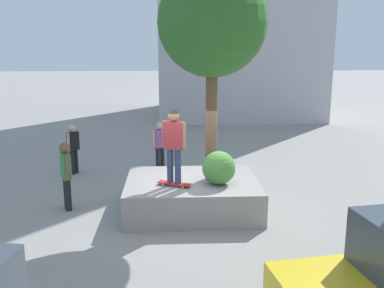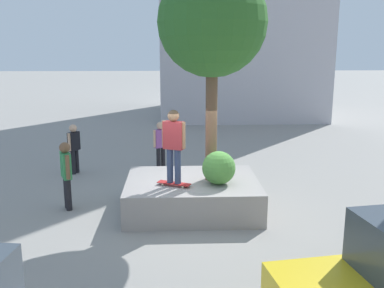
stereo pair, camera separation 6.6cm
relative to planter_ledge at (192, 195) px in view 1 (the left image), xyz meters
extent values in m
plane|color=gray|center=(0.00, 0.32, -0.39)|extent=(120.00, 120.00, 0.00)
cube|color=gray|center=(0.00, 0.00, 0.00)|extent=(3.22, 2.54, 0.78)
cylinder|color=brown|center=(-0.46, -0.02, 1.91)|extent=(0.28, 0.28, 3.05)
sphere|color=#2D6628|center=(-0.46, -0.02, 4.13)|extent=(2.51, 2.51, 2.51)
sphere|color=#4C8C3D|center=(-0.62, 0.35, 0.79)|extent=(0.79, 0.79, 0.79)
cube|color=#A51E1E|center=(0.44, 0.46, 0.45)|extent=(0.82, 0.52, 0.02)
sphere|color=beige|center=(0.71, 0.43, 0.42)|extent=(0.06, 0.06, 0.06)
sphere|color=beige|center=(0.64, 0.27, 0.42)|extent=(0.06, 0.06, 0.06)
sphere|color=beige|center=(0.24, 0.64, 0.42)|extent=(0.06, 0.06, 0.06)
sphere|color=beige|center=(0.17, 0.49, 0.42)|extent=(0.06, 0.06, 0.06)
cylinder|color=navy|center=(0.35, 0.50, 0.87)|extent=(0.15, 0.15, 0.82)
cylinder|color=navy|center=(0.53, 0.41, 0.87)|extent=(0.15, 0.15, 0.82)
cube|color=#B23338|center=(0.44, 0.46, 1.60)|extent=(0.50, 0.37, 0.64)
cylinder|color=#9E7251|center=(0.22, 0.56, 1.62)|extent=(0.10, 0.10, 0.61)
cylinder|color=#9E7251|center=(0.66, 0.35, 1.62)|extent=(0.10, 0.10, 0.61)
sphere|color=#9E7251|center=(0.44, 0.46, 2.06)|extent=(0.27, 0.27, 0.27)
cylinder|color=black|center=(3.13, -0.28, 0.01)|extent=(0.15, 0.15, 0.81)
cylinder|color=black|center=(3.05, -0.10, 0.01)|extent=(0.15, 0.15, 0.81)
cube|color=#338C4C|center=(3.09, -0.19, 0.74)|extent=(0.36, 0.50, 0.63)
cylinder|color=brown|center=(3.18, -0.41, 0.76)|extent=(0.10, 0.10, 0.60)
cylinder|color=brown|center=(2.99, 0.03, 0.76)|extent=(0.10, 0.10, 0.60)
sphere|color=brown|center=(3.09, -0.19, 1.19)|extent=(0.26, 0.26, 0.26)
cylinder|color=black|center=(0.94, -3.59, -0.01)|extent=(0.14, 0.14, 0.76)
cylinder|color=black|center=(0.80, -3.69, -0.01)|extent=(0.14, 0.14, 0.76)
cube|color=#8C4C99|center=(0.87, -3.64, 0.66)|extent=(0.45, 0.40, 0.59)
cylinder|color=#D8AD8C|center=(1.05, -3.51, 0.68)|extent=(0.09, 0.09, 0.56)
cylinder|color=#D8AD8C|center=(0.69, -3.77, 0.68)|extent=(0.09, 0.09, 0.56)
sphere|color=#D8AD8C|center=(0.87, -3.64, 1.08)|extent=(0.25, 0.25, 0.25)
cylinder|color=black|center=(3.55, -3.42, -0.01)|extent=(0.14, 0.14, 0.75)
cylinder|color=black|center=(3.63, -3.26, -0.01)|extent=(0.14, 0.14, 0.75)
cube|color=black|center=(3.59, -3.34, 0.66)|extent=(0.34, 0.46, 0.59)
cylinder|color=#D8AD8C|center=(3.50, -3.54, 0.67)|extent=(0.09, 0.09, 0.56)
cylinder|color=#D8AD8C|center=(3.68, -3.14, 0.67)|extent=(0.09, 0.09, 0.56)
sphere|color=#D8AD8C|center=(3.59, -3.34, 1.07)|extent=(0.25, 0.25, 0.25)
camera|label=1|loc=(0.49, 10.28, 3.62)|focal=41.06mm
camera|label=2|loc=(0.43, 10.28, 3.62)|focal=41.06mm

